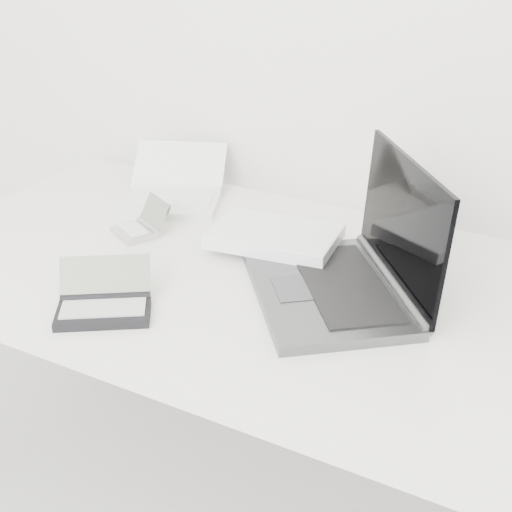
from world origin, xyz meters
The scene contains 5 objects.
desk centered at (0.00, 1.55, 0.68)m, with size 1.60×0.80×0.73m.
laptop_large centered at (0.08, 1.59, 0.77)m, with size 0.55×0.47×0.26m.
netbook_open_white centered at (-0.42, 1.79, 0.75)m, with size 0.33×0.35×0.10m.
pda_silver centered at (-0.37, 1.59, 0.75)m, with size 0.14×0.14×0.07m.
palmtop_charcoal centered at (-0.22, 1.28, 0.75)m, with size 0.22×0.21×0.08m.
Camera 1 is at (0.55, 0.44, 1.40)m, focal length 50.00 mm.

